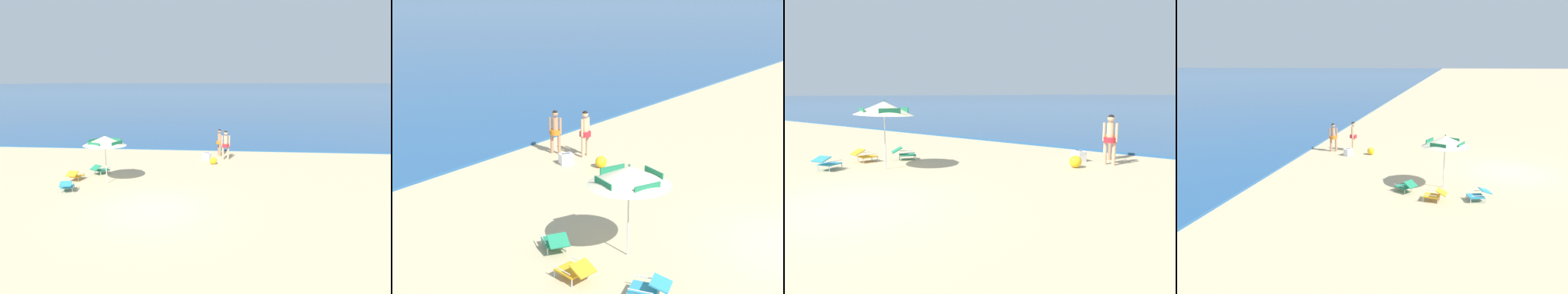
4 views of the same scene
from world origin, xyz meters
TOP-DOWN VIEW (x-y plane):
  - ground_plane at (0.00, 0.00)m, footprint 800.00×800.00m
  - beach_umbrella_striped_main at (-2.95, 3.18)m, footprint 2.81×2.81m
  - lounge_chair_under_umbrella at (-4.64, 3.46)m, footprint 0.65×0.95m
  - lounge_chair_beside_umbrella at (-3.86, 4.71)m, footprint 0.92×1.02m
  - lounge_chair_facing_sea at (-4.26, 1.78)m, footprint 0.75×0.98m
  - person_standing_near_shore at (2.24, 9.92)m, footprint 0.43×0.50m
  - person_standing_beside at (2.65, 8.77)m, footprint 0.54×0.44m
  - cooler_box at (1.49, 8.77)m, footprint 0.60×0.53m
  - beach_ball at (1.95, 7.50)m, footprint 0.43×0.43m

SIDE VIEW (x-z plane):
  - ground_plane at x=0.00m, z-range 0.00..0.00m
  - cooler_box at x=1.49m, z-range -0.01..0.42m
  - beach_ball at x=1.95m, z-range 0.00..0.43m
  - lounge_chair_beside_umbrella at x=-3.86m, z-range 0.01..0.53m
  - lounge_chair_under_umbrella at x=-4.64m, z-range 0.02..0.53m
  - lounge_chair_facing_sea at x=-4.26m, z-range 0.03..0.53m
  - person_standing_near_shore at x=2.24m, z-range 0.14..1.88m
  - person_standing_beside at x=2.65m, z-range 0.14..1.95m
  - beach_umbrella_striped_main at x=-2.95m, z-range 0.89..3.24m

